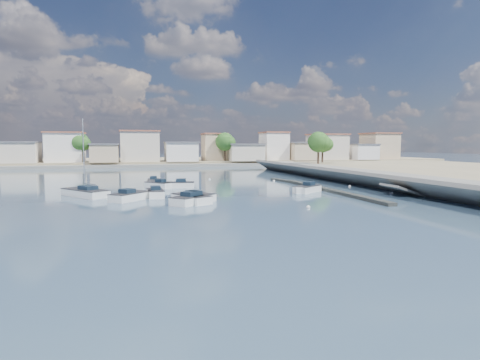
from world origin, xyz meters
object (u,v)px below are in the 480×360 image
Objects in this scene: motorboat_b at (132,196)px; motorboat_d at (306,189)px; motorboat_a at (190,199)px; motorboat_e at (155,193)px; motorboat_f at (157,185)px; motorboat_c at (176,185)px; motorboat_g at (153,183)px; motorboat_h at (195,199)px; sailboat at (83,193)px.

motorboat_b and motorboat_d have the same top height.
motorboat_a is 1.10× the size of motorboat_e.
motorboat_f is (0.79, 9.10, -0.00)m from motorboat_e.
motorboat_c and motorboat_g have the same top height.
motorboat_f is at bearing 166.31° from motorboat_c.
motorboat_b and motorboat_h have the same top height.
motorboat_a and motorboat_e have the same top height.
motorboat_b is at bearing 146.39° from motorboat_h.
motorboat_e and motorboat_g have the same top height.
motorboat_b is (-5.72, 3.34, -0.00)m from motorboat_a.
motorboat_a is 14.15m from motorboat_c.
motorboat_g is at bearing 142.17° from motorboat_d.
motorboat_b is 1.02× the size of motorboat_g.
motorboat_c and motorboat_e have the same top height.
motorboat_d is at bearing -6.82° from sailboat.
motorboat_e is at bearing -91.93° from motorboat_g.
motorboat_e is 1.01× the size of motorboat_g.
motorboat_e is 0.93× the size of motorboat_h.
motorboat_d is at bearing 21.19° from motorboat_h.
motorboat_b is 11.88m from motorboat_f.
motorboat_c is at bearing 91.48° from motorboat_h.
motorboat_c is at bearing -13.69° from motorboat_f.
motorboat_f is at bearing -85.09° from motorboat_g.
motorboat_a is 19.00m from motorboat_g.
motorboat_e and motorboat_f have the same top height.
motorboat_a is 1.03× the size of motorboat_h.
motorboat_d is (15.11, 4.93, -0.00)m from motorboat_a.
motorboat_d and motorboat_f have the same top height.
sailboat is at bearing -127.86° from motorboat_g.
motorboat_b and motorboat_c have the same top height.
motorboat_e is 1.18× the size of motorboat_f.
motorboat_a and motorboat_f have the same top height.
motorboat_d is 0.87× the size of motorboat_h.
motorboat_d is 0.93× the size of motorboat_e.
sailboat reaches higher than motorboat_f.
motorboat_a is 1.31× the size of motorboat_f.
motorboat_a is 0.59× the size of sailboat.
motorboat_b and motorboat_f have the same top height.
motorboat_c is 0.56× the size of sailboat.
motorboat_b is at bearing -41.30° from sailboat.
sailboat is (-11.54, 8.82, 0.03)m from motorboat_h.
motorboat_c is 1.12× the size of motorboat_d.
sailboat is at bearing 173.18° from motorboat_d.
sailboat is (-5.38, 4.72, 0.03)m from motorboat_b.
motorboat_b is 3.42m from motorboat_e.
motorboat_e is 13.15m from motorboat_g.
sailboat is (-26.20, 3.14, 0.03)m from motorboat_d.
motorboat_e is at bearing 177.73° from motorboat_d.
sailboat is at bearing -142.42° from motorboat_f.
motorboat_c and motorboat_f have the same top height.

